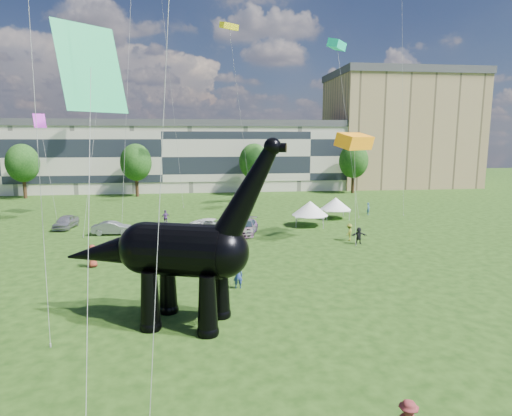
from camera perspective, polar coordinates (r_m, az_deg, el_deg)
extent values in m
plane|color=#16330C|center=(23.24, -4.24, -15.65)|extent=(220.00, 220.00, 0.00)
cube|color=beige|center=(83.44, -12.09, 6.48)|extent=(78.00, 11.00, 12.00)
cube|color=tan|center=(95.33, 18.54, 9.54)|extent=(28.00, 18.00, 22.00)
cylinder|color=#382314|center=(79.95, -28.45, 2.28)|extent=(0.56, 0.56, 3.20)
ellipsoid|color=#14380F|center=(79.61, -28.71, 5.66)|extent=(5.20, 5.20, 6.24)
cylinder|color=#382314|center=(75.31, -15.58, 2.70)|extent=(0.56, 0.56, 3.20)
ellipsoid|color=#14380F|center=(74.95, -15.73, 6.29)|extent=(5.20, 5.20, 6.24)
cylinder|color=#382314|center=(75.05, -0.27, 3.02)|extent=(0.56, 0.56, 3.20)
ellipsoid|color=#14380F|center=(74.68, -0.28, 6.62)|extent=(5.20, 5.20, 6.24)
cylinder|color=#382314|center=(79.25, 12.78, 3.12)|extent=(0.56, 0.56, 3.20)
ellipsoid|color=#14380F|center=(78.90, 12.90, 6.53)|extent=(5.20, 5.20, 6.24)
cone|color=black|center=(23.08, -13.96, -11.91)|extent=(1.36, 1.36, 3.10)
sphere|color=black|center=(23.60, -13.83, -15.00)|extent=(1.14, 1.14, 1.14)
cone|color=black|center=(25.01, -11.67, -10.14)|extent=(1.36, 1.36, 3.10)
sphere|color=black|center=(25.50, -11.56, -13.04)|extent=(1.14, 1.14, 1.14)
cone|color=black|center=(21.97, -6.47, -12.80)|extent=(1.36, 1.36, 3.10)
sphere|color=black|center=(22.52, -6.41, -16.02)|extent=(1.14, 1.14, 1.14)
cone|color=black|center=(23.99, -4.74, -10.83)|extent=(1.36, 1.36, 3.10)
sphere|color=black|center=(24.49, -4.69, -13.83)|extent=(1.14, 1.14, 1.14)
cylinder|color=black|center=(22.75, -9.66, -5.51)|extent=(5.01, 4.06, 2.79)
sphere|color=black|center=(23.62, -14.58, -5.13)|extent=(2.79, 2.79, 2.79)
sphere|color=black|center=(22.06, -4.38, -5.87)|extent=(2.69, 2.69, 2.69)
cone|color=black|center=(21.15, -1.20, 1.77)|extent=(4.18, 2.74, 5.47)
sphere|color=black|center=(20.72, 2.21, 8.19)|extent=(0.87, 0.87, 0.87)
cylinder|color=black|center=(20.68, 3.07, 8.04)|extent=(0.83, 0.67, 0.45)
cone|color=black|center=(24.71, -19.00, -5.53)|extent=(5.87, 3.84, 3.03)
imported|color=#B6B5BA|center=(51.26, -24.04, -1.71)|extent=(2.06, 4.41, 1.46)
imported|color=slate|center=(46.32, -18.54, -2.55)|extent=(4.16, 1.63, 1.35)
imported|color=white|center=(45.09, -5.71, -2.36)|extent=(5.67, 3.91, 1.44)
imported|color=#595960|center=(44.15, -1.34, -2.55)|extent=(3.26, 5.41, 1.47)
cube|color=white|center=(48.60, 7.19, -1.00)|extent=(3.90, 3.90, 0.13)
cone|color=white|center=(48.46, 7.21, -0.01)|extent=(4.94, 4.94, 1.60)
cylinder|color=#999999|center=(47.27, 5.36, -1.98)|extent=(0.06, 0.06, 1.17)
cylinder|color=#999999|center=(47.27, 8.98, -2.06)|extent=(0.06, 0.06, 1.17)
cylinder|color=#999999|center=(50.20, 5.48, -1.32)|extent=(0.06, 0.06, 1.17)
cylinder|color=#999999|center=(50.20, 8.89, -1.39)|extent=(0.06, 0.06, 1.17)
cube|color=white|center=(53.56, 10.55, -0.23)|extent=(3.15, 3.15, 0.12)
cone|color=white|center=(53.44, 10.57, 0.60)|extent=(3.98, 3.98, 1.47)
cylinder|color=#999999|center=(52.02, 9.42, -1.08)|extent=(0.06, 0.06, 1.08)
cylinder|color=#999999|center=(52.69, 12.34, -1.04)|extent=(0.06, 0.06, 1.08)
cylinder|color=#999999|center=(54.66, 8.79, -0.56)|extent=(0.06, 0.06, 1.08)
cylinder|color=#999999|center=(55.30, 11.58, -0.53)|extent=(0.06, 0.06, 1.08)
imported|color=#5B3579|center=(49.68, -11.96, -1.26)|extent=(1.10, 0.83, 1.74)
imported|color=olive|center=(42.28, 12.33, -3.16)|extent=(1.17, 1.22, 1.66)
imported|color=black|center=(41.14, 13.55, -3.60)|extent=(1.50, 0.53, 1.60)
imported|color=navy|center=(28.49, -2.43, -9.01)|extent=(0.63, 0.42, 1.70)
imported|color=#37628A|center=(57.01, 14.75, -0.10)|extent=(0.64, 0.69, 1.59)
imported|color=maroon|center=(35.21, -20.97, -5.99)|extent=(1.03, 0.95, 1.77)
cube|color=yellow|center=(65.86, -3.61, 23.04)|extent=(2.90, 2.53, 1.06)
plane|color=#17991E|center=(53.20, -19.74, 19.05)|extent=(2.43, 3.62, 3.40)
plane|color=#AF1ABB|center=(56.34, -26.90, 10.34)|extent=(1.92, 1.49, 1.64)
cube|color=#0DC794|center=(58.82, 10.73, 20.60)|extent=(3.15, 3.45, 1.27)
cube|color=orange|center=(41.62, 13.01, 8.67)|extent=(4.36, 4.05, 1.65)
plane|color=#18A159|center=(18.55, -21.16, 17.05)|extent=(3.29, 3.03, 3.42)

